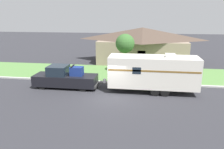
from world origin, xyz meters
The scene contains 8 objects.
ground_plane centered at (0.00, 0.00, 0.00)m, with size 120.00×120.00×0.00m, color #2D2D33.
curb_strip centered at (0.00, 3.75, 0.07)m, with size 80.00×0.30×0.14m.
lawn_strip centered at (0.00, 7.40, 0.01)m, with size 80.00×7.00×0.03m.
house_across_street centered at (2.40, 14.16, 2.47)m, with size 12.67×7.28×4.76m.
pickup_truck centered at (-4.42, 1.81, 0.89)m, with size 5.85×1.94×2.10m.
travel_trailer centered at (3.49, 1.81, 1.79)m, with size 8.49×2.36×3.38m.
mailbox centered at (-5.82, 4.74, 0.94)m, with size 0.48×0.20×1.22m.
tree_in_yard centered at (0.56, 7.77, 3.35)m, with size 2.13×2.13×4.44m.
Camera 1 is at (2.57, -16.54, 6.59)m, focal length 35.00 mm.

